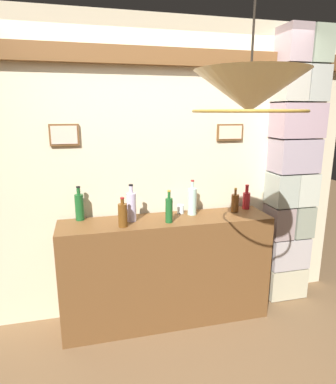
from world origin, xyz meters
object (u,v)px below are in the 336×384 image
object	(u,v)px
liquor_bottle_vermouth	(79,206)
glass_tumbler_rocks	(180,209)
liquor_bottle_rye	(123,215)
liquor_bottle_whiskey	(235,203)
liquor_bottle_rum	(169,210)
liquor_bottle_mezcal	(192,201)
liquor_bottle_amaro	(131,206)
liquor_bottle_vodka	(246,200)
pendant_lamp	(250,93)

from	to	relation	value
liquor_bottle_vermouth	glass_tumbler_rocks	distance (m)	0.88
liquor_bottle_rye	liquor_bottle_whiskey	world-z (taller)	liquor_bottle_rye
liquor_bottle_rum	liquor_bottle_mezcal	xyz separation A→B (m)	(0.25, 0.16, 0.01)
liquor_bottle_mezcal	liquor_bottle_amaro	size ratio (longest dim) A/B	0.99
liquor_bottle_rye	liquor_bottle_vodka	bearing A→B (deg)	10.49
liquor_bottle_rum	liquor_bottle_rye	distance (m)	0.38
liquor_bottle_rum	liquor_bottle_rye	bearing A→B (deg)	-177.77
liquor_bottle_vermouth	liquor_bottle_vodka	xyz separation A→B (m)	(1.51, -0.04, -0.03)
liquor_bottle_vermouth	liquor_bottle_amaro	size ratio (longest dim) A/B	0.93
glass_tumbler_rocks	liquor_bottle_mezcal	bearing A→B (deg)	-32.11
liquor_bottle_rye	liquor_bottle_amaro	distance (m)	0.15
liquor_bottle_vermouth	liquor_bottle_mezcal	distance (m)	0.97
glass_tumbler_rocks	liquor_bottle_rum	bearing A→B (deg)	-126.34
liquor_bottle_rum	liquor_bottle_rye	xyz separation A→B (m)	(-0.38, -0.01, -0.01)
liquor_bottle_rye	liquor_bottle_vermouth	bearing A→B (deg)	142.50
liquor_bottle_mezcal	glass_tumbler_rocks	size ratio (longest dim) A/B	4.00
liquor_bottle_rum	liquor_bottle_whiskey	bearing A→B (deg)	12.25
liquor_bottle_mezcal	liquor_bottle_rum	bearing A→B (deg)	-147.21
liquor_bottle_whiskey	liquor_bottle_vermouth	bearing A→B (deg)	175.86
liquor_bottle_rye	glass_tumbler_rocks	bearing A→B (deg)	23.27
liquor_bottle_rum	glass_tumbler_rocks	size ratio (longest dim) A/B	3.50
liquor_bottle_whiskey	glass_tumbler_rocks	xyz separation A→B (m)	(-0.49, 0.08, -0.05)
glass_tumbler_rocks	pendant_lamp	bearing A→B (deg)	-87.65
liquor_bottle_whiskey	glass_tumbler_rocks	bearing A→B (deg)	171.21
liquor_bottle_vodka	liquor_bottle_rye	bearing A→B (deg)	-169.51
liquor_bottle_mezcal	pendant_lamp	xyz separation A→B (m)	(-0.04, -1.05, 0.86)
glass_tumbler_rocks	pendant_lamp	xyz separation A→B (m)	(0.05, -1.11, 0.95)
liquor_bottle_vermouth	liquor_bottle_mezcal	bearing A→B (deg)	-4.71
liquor_bottle_rye	liquor_bottle_whiskey	size ratio (longest dim) A/B	1.08
liquor_bottle_vodka	liquor_bottle_whiskey	bearing A→B (deg)	-156.86
liquor_bottle_rum	liquor_bottle_mezcal	bearing A→B (deg)	32.79
liquor_bottle_mezcal	glass_tumbler_rocks	distance (m)	0.14
liquor_bottle_vermouth	liquor_bottle_rye	size ratio (longest dim) A/B	1.21
liquor_bottle_vermouth	liquor_bottle_rum	bearing A→B (deg)	-18.63
liquor_bottle_amaro	pendant_lamp	world-z (taller)	pendant_lamp
liquor_bottle_vermouth	liquor_bottle_vodka	bearing A→B (deg)	-1.42
liquor_bottle_vermouth	liquor_bottle_whiskey	size ratio (longest dim) A/B	1.31
liquor_bottle_mezcal	liquor_bottle_rye	distance (m)	0.66
pendant_lamp	glass_tumbler_rocks	bearing A→B (deg)	92.35
liquor_bottle_vodka	liquor_bottle_whiskey	distance (m)	0.16
liquor_bottle_mezcal	pendant_lamp	bearing A→B (deg)	-92.43
liquor_bottle_vodka	liquor_bottle_rum	size ratio (longest dim) A/B	0.85
liquor_bottle_vodka	pendant_lamp	size ratio (longest dim) A/B	0.39
liquor_bottle_vermouth	liquor_bottle_rye	distance (m)	0.42
liquor_bottle_vodka	liquor_bottle_amaro	distance (m)	1.10
liquor_bottle_rum	liquor_bottle_rye	world-z (taller)	liquor_bottle_rum
liquor_bottle_amaro	glass_tumbler_rocks	xyz separation A→B (m)	(0.46, 0.11, -0.09)
pendant_lamp	liquor_bottle_whiskey	bearing A→B (deg)	66.57
liquor_bottle_mezcal	pendant_lamp	world-z (taller)	pendant_lamp
liquor_bottle_vodka	liquor_bottle_amaro	world-z (taller)	liquor_bottle_amaro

